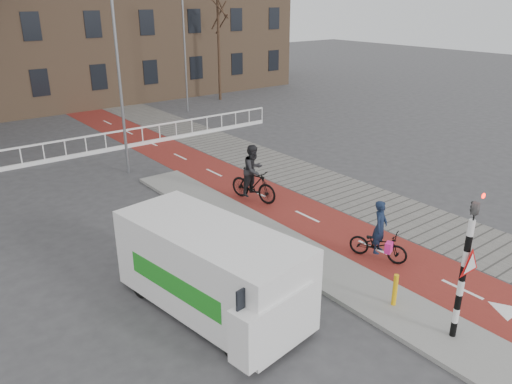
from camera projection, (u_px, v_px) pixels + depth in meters
ground at (396, 292)px, 13.18m from camera, size 120.00×120.00×0.00m
bike_lane at (227, 179)px, 21.38m from camera, size 2.50×60.00×0.01m
sidewalk at (277, 166)px, 22.98m from camera, size 3.00×60.00×0.01m
curb_island at (278, 243)px, 15.69m from camera, size 1.80×16.00×0.12m
traffic_signal at (466, 263)px, 10.62m from camera, size 0.80×0.80×3.68m
bollard at (395, 290)px, 12.30m from camera, size 0.12×0.12×0.84m
cyclist_near at (379, 240)px, 14.63m from camera, size 1.20×1.86×1.85m
cyclist_far at (253, 178)px, 18.80m from camera, size 1.11×2.15×2.19m
van at (211, 268)px, 12.07m from camera, size 2.77×5.36×2.20m
railing at (22, 161)px, 22.70m from camera, size 28.00×0.10×0.99m
tree_right at (219, 51)px, 36.52m from camera, size 0.20×0.20×7.13m
streetlight_near at (119, 75)px, 20.56m from camera, size 0.12×0.12×8.58m
streetlight_right at (185, 51)px, 32.52m from camera, size 0.12×0.12×7.95m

